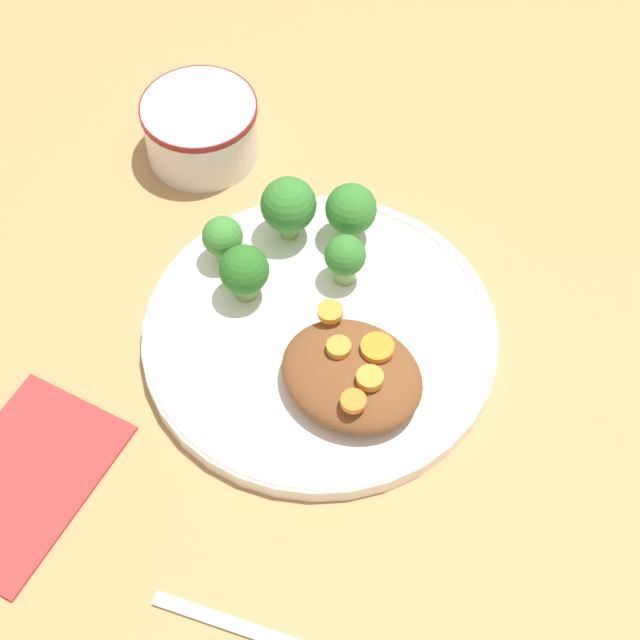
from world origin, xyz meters
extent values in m
plane|color=tan|center=(0.00, 0.00, 0.00)|extent=(4.00, 4.00, 0.00)
cylinder|color=white|center=(0.00, 0.00, 0.01)|extent=(0.28, 0.28, 0.01)
torus|color=white|center=(0.00, 0.00, 0.01)|extent=(0.27, 0.27, 0.01)
cylinder|color=silver|center=(-0.10, -0.20, 0.03)|extent=(0.10, 0.10, 0.06)
cylinder|color=maroon|center=(-0.10, -0.20, 0.05)|extent=(0.10, 0.10, 0.01)
cylinder|color=white|center=(-0.10, -0.20, 0.05)|extent=(0.08, 0.08, 0.01)
ellipsoid|color=brown|center=(0.03, 0.05, 0.03)|extent=(0.09, 0.11, 0.03)
cylinder|color=#7FA85B|center=(-0.05, -0.01, 0.02)|extent=(0.02, 0.02, 0.02)
sphere|color=#337A2D|center=(-0.05, -0.01, 0.04)|extent=(0.03, 0.03, 0.03)
cylinder|color=#759E51|center=(0.01, -0.07, 0.02)|extent=(0.02, 0.02, 0.02)
sphere|color=#286B23|center=(0.01, -0.07, 0.05)|extent=(0.04, 0.04, 0.04)
cylinder|color=#759E51|center=(-0.09, -0.04, 0.03)|extent=(0.01, 0.01, 0.02)
sphere|color=#337A2D|center=(-0.09, -0.04, 0.05)|extent=(0.04, 0.04, 0.04)
cylinder|color=#7FA85B|center=(-0.06, -0.08, 0.03)|extent=(0.02, 0.02, 0.02)
sphere|color=#337A2D|center=(-0.06, -0.08, 0.05)|extent=(0.05, 0.05, 0.05)
cylinder|color=#7FA85B|center=(-0.01, -0.11, 0.02)|extent=(0.01, 0.01, 0.02)
sphere|color=#3D8433|center=(-0.01, -0.11, 0.04)|extent=(0.03, 0.03, 0.03)
cylinder|color=orange|center=(0.03, 0.07, 0.05)|extent=(0.02, 0.02, 0.01)
cylinder|color=orange|center=(0.01, 0.06, 0.05)|extent=(0.03, 0.03, 0.01)
cylinder|color=orange|center=(0.02, 0.03, 0.05)|extent=(0.02, 0.02, 0.01)
cylinder|color=orange|center=(0.00, 0.01, 0.05)|extent=(0.02, 0.02, 0.01)
cylinder|color=orange|center=(0.05, 0.07, 0.05)|extent=(0.02, 0.02, 0.01)
cube|color=#BEBEBE|center=(0.22, 0.09, 0.00)|extent=(0.05, 0.12, 0.01)
cube|color=#B73333|center=(0.23, -0.10, 0.00)|extent=(0.16, 0.12, 0.01)
camera|label=1|loc=(0.38, 0.27, 0.70)|focal=60.00mm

